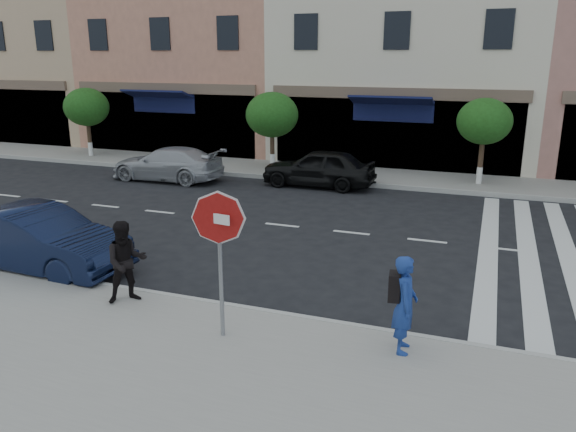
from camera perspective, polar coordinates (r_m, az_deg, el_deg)
The scene contains 15 objects.
ground at distance 11.61m, azimuth 1.65°, elevation -7.39°, with size 120.00×120.00×0.00m, color black.
sidewalk_near at distance 8.51m, azimuth -6.76°, elevation -16.36°, with size 60.00×4.50×0.15m, color gray.
sidewalk_far at distance 21.85m, azimuth 10.91°, elevation 3.78°, with size 60.00×3.00×0.15m, color gray.
building_west_far at distance 37.15m, azimuth -24.00°, elevation 16.90°, with size 12.00×9.00×12.00m, color tan.
building_west_mid at distance 30.77m, azimuth -8.23°, elevation 20.37°, with size 10.00×9.00×14.00m, color tan.
building_centre at distance 27.39m, azimuth 12.67°, elevation 17.56°, with size 11.00×9.00×11.00m, color beige.
street_tree_wa at distance 27.27m, azimuth -19.79°, elevation 10.35°, with size 2.00×2.00×3.05m.
street_tree_wb at distance 22.64m, azimuth -1.64°, elevation 10.21°, with size 2.10×2.10×3.06m.
street_tree_c at distance 21.03m, azimuth 19.32°, elevation 9.01°, with size 1.90×1.90×3.04m.
stop_sign at distance 8.86m, azimuth -7.04°, elevation -1.65°, with size 0.86×0.17×2.46m.
photographer at distance 8.90m, azimuth 11.80°, elevation -8.78°, with size 0.57×0.38×1.57m, color navy.
walker at distance 10.84m, azimuth -16.11°, elevation -4.49°, with size 0.76×0.59×1.56m, color black.
car_near_mid at distance 13.56m, azimuth -24.12°, elevation -2.17°, with size 1.49×4.29×1.41m, color black.
car_far_left at distance 21.87m, azimuth -12.17°, elevation 5.21°, with size 1.77×4.35×1.26m, color #A6A6AB.
car_far_mid at distance 20.36m, azimuth 3.14°, elevation 4.93°, with size 1.63×4.05×1.38m, color black.
Camera 1 is at (3.36, -10.11, 4.63)m, focal length 35.00 mm.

